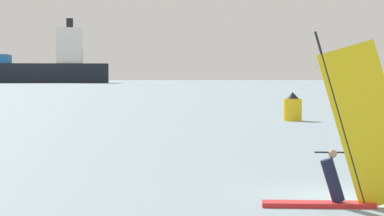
% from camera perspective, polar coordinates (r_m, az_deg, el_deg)
% --- Properties ---
extents(ground_plane, '(4000.00, 4000.00, 0.00)m').
position_cam_1_polar(ground_plane, '(21.95, 11.95, -6.28)').
color(ground_plane, gray).
extents(windsurfer, '(3.84, 0.99, 4.44)m').
position_cam_1_polar(windsurfer, '(20.13, 10.81, -3.73)').
color(windsurfer, red).
rests_on(windsurfer, ground_plane).
extents(channel_buoy, '(1.40, 1.40, 2.14)m').
position_cam_1_polar(channel_buoy, '(59.65, 7.20, 0.01)').
color(channel_buoy, yellow).
rests_on(channel_buoy, ground_plane).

